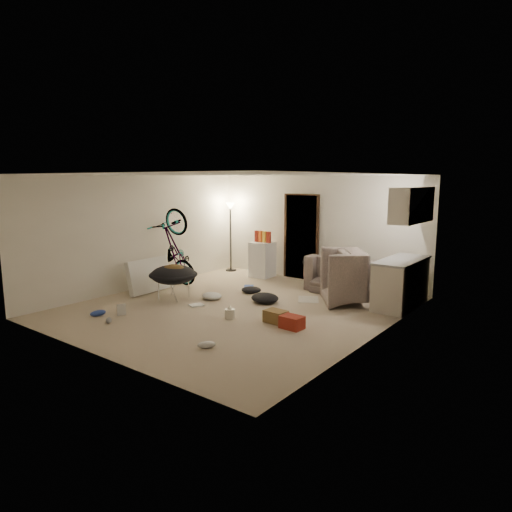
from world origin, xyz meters
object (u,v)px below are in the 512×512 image
Objects in this scene: mini_fridge at (262,260)px; juicer at (230,313)px; floor_lamp at (230,222)px; armchair at (363,283)px; kitchen_counter at (401,284)px; sofa at (352,279)px; drink_case_b at (292,322)px; saucer_chair at (173,279)px; tv_box at (149,275)px; drink_case_a at (276,316)px; bicycle at (176,265)px.

mini_fridge is 3.57m from juicer.
armchair is at bearing -11.24° from floor_lamp.
mini_fridge is at bearing 39.90° from armchair.
mini_fridge is at bearing -5.11° from floor_lamp.
sofa is (-1.23, 0.45, -0.16)m from kitchen_counter.
drink_case_b is at bearing 10.88° from juicer.
tv_box is at bearing 174.79° from saucer_chair.
mini_fridge is at bearing 66.87° from tv_box.
saucer_chair reaches higher than drink_case_a.
floor_lamp reaches higher than bicycle.
juicer is (2.65, -0.42, -0.26)m from tv_box.
floor_lamp reaches higher than sofa.
saucer_chair is (0.85, -0.86, -0.06)m from bicycle.
mini_fridge is at bearing -31.31° from bicycle.
mini_fridge reaches higher than saucer_chair.
mini_fridge is 2.34× the size of drink_case_a.
sofa is 1.75× the size of tv_box.
floor_lamp reaches higher than drink_case_a.
bicycle is (0.10, -2.05, -0.83)m from floor_lamp.
sofa is 2.75m from drink_case_a.
juicer is (-0.85, -3.05, -0.18)m from sofa.
kitchen_counter is 0.83× the size of bicycle.
mini_fridge reaches higher than armchair.
sofa is at bearing 98.98° from drink_case_b.
saucer_chair is at bearing -96.11° from mini_fridge.
kitchen_counter is 1.27× the size of armchair.
kitchen_counter is at bearing 63.50° from drink_case_a.
tv_box is (-4.03, -2.02, -0.02)m from armchair.
armchair is 4.51m from tv_box.
tv_box is at bearing 79.96° from armchair.
kitchen_counter is 0.72m from armchair.
mini_fridge is 4.06m from drink_case_b.
drink_case_a is (-0.62, -2.12, -0.28)m from armchair.
sofa reaches higher than drink_case_b.
drink_case_b is (-0.23, -2.21, -0.28)m from armchair.
mini_fridge is (1.12, -0.10, -0.87)m from floor_lamp.
tv_box is 3.81m from drink_case_b.
kitchen_counter is 2.66m from drink_case_a.
drink_case_a is (-1.32, -2.29, -0.33)m from kitchen_counter.
bicycle reaches higher than kitchen_counter.
floor_lamp is at bearing 172.34° from kitchen_counter.
bicycle is at bearing 155.62° from juicer.
kitchen_counter is 4.93m from bicycle.
kitchen_counter is (4.83, -0.65, -0.87)m from floor_lamp.
juicer is (1.79, -0.34, -0.31)m from saucer_chair.
armchair is 3.80m from saucer_chair.
kitchen_counter reaches higher than saucer_chair.
armchair is (0.53, -0.62, 0.10)m from sofa.
mini_fridge is at bearing 86.65° from saucer_chair.
floor_lamp is at bearing -0.99° from bicycle.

